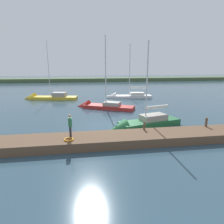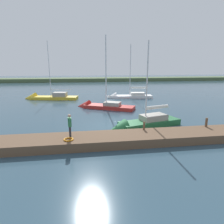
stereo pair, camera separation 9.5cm
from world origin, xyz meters
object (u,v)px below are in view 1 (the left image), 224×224
sailboat_far_left (126,97)px  person_on_dock (70,124)px  mooring_post_near (144,126)px  sailboat_near_dock (100,107)px  sailboat_far_right (141,125)px  mooring_post_far (206,122)px  life_ring_buoy (69,139)px  sailboat_inner_slip (46,98)px

sailboat_far_left → person_on_dock: bearing=72.9°
mooring_post_near → sailboat_near_dock: 11.47m
sailboat_far_right → person_on_dock: (6.03, 3.38, 1.40)m
sailboat_near_dock → mooring_post_far: bearing=151.3°
sailboat_near_dock → sailboat_far_right: size_ratio=1.21×
mooring_post_far → sailboat_far_left: size_ratio=0.08×
mooring_post_far → life_ring_buoy: (10.80, 1.33, -0.32)m
mooring_post_far → sailboat_inner_slip: size_ratio=0.07×
mooring_post_near → person_on_dock: size_ratio=0.38×
mooring_post_near → sailboat_inner_slip: 22.24m
life_ring_buoy → mooring_post_far: bearing=-173.0°
mooring_post_near → person_on_dock: 5.62m
sailboat_near_dock → sailboat_far_left: (-5.15, -7.59, 0.13)m
mooring_post_far → mooring_post_near: bearing=0.0°
sailboat_inner_slip → sailboat_far_left: size_ratio=1.05×
mooring_post_near → sailboat_far_right: sailboat_far_right is taller
sailboat_far_left → sailboat_far_right: sailboat_far_left is taller
sailboat_far_left → person_on_dock: 21.39m
sailboat_near_dock → sailboat_far_left: size_ratio=1.03×
mooring_post_far → sailboat_far_right: bearing=-27.7°
mooring_post_near → life_ring_buoy: size_ratio=0.95×
sailboat_far_left → sailboat_inner_slip: bearing=2.6°
sailboat_inner_slip → sailboat_far_right: size_ratio=1.23×
person_on_dock → sailboat_inner_slip: bearing=97.1°
sailboat_inner_slip → sailboat_far_left: bearing=-172.1°
mooring_post_far → sailboat_near_dock: size_ratio=0.07×
mooring_post_near → mooring_post_far: mooring_post_far is taller
mooring_post_near → sailboat_near_dock: bearing=-77.8°
sailboat_near_dock → person_on_dock: sailboat_near_dock is taller
sailboat_near_dock → sailboat_far_left: bearing=-97.1°
life_ring_buoy → sailboat_near_dock: sailboat_near_dock is taller
sailboat_inner_slip → person_on_dock: bearing=115.2°
sailboat_far_left → mooring_post_near: bearing=87.3°
mooring_post_near → sailboat_inner_slip: size_ratio=0.06×
mooring_post_far → sailboat_far_left: bearing=-82.5°
mooring_post_near → sailboat_inner_slip: (10.71, -19.47, -0.76)m
sailboat_far_left → person_on_dock: (8.24, 19.69, 1.35)m
sailboat_near_dock → sailboat_inner_slip: 11.73m
sailboat_inner_slip → sailboat_far_left: sailboat_inner_slip is taller
life_ring_buoy → sailboat_near_dock: 12.92m
mooring_post_near → mooring_post_far: size_ratio=0.85×
mooring_post_far → sailboat_far_right: 5.34m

